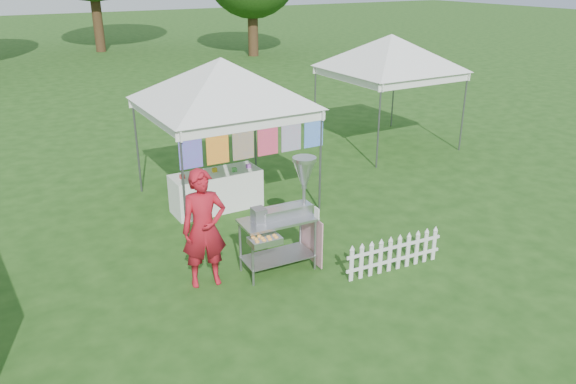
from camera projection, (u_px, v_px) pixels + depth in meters
ground at (316, 272)px, 9.14m from camera, size 120.00×120.00×0.00m
canopy_main at (221, 58)px, 10.83m from camera, size 4.24×4.24×3.45m
canopy_right at (392, 34)px, 14.60m from camera, size 4.24×4.24×3.45m
donut_cart at (289, 207)px, 8.87m from camera, size 1.37×0.87×1.85m
vendor at (204, 229)px, 8.48m from camera, size 0.76×0.58×1.88m
picket_fence at (394, 254)px, 9.10m from camera, size 1.80×0.17×0.56m
display_table at (216, 191)px, 11.39m from camera, size 1.80×0.70×0.79m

